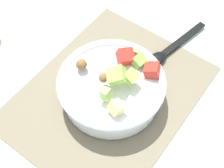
% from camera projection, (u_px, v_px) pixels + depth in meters
% --- Properties ---
extents(ground_plane, '(2.40, 2.40, 0.00)m').
position_uv_depth(ground_plane, '(109.00, 95.00, 0.81)').
color(ground_plane, silver).
extents(placemat, '(0.47, 0.37, 0.01)m').
position_uv_depth(placemat, '(109.00, 95.00, 0.81)').
color(placemat, '#756B56').
rests_on(placemat, ground_plane).
extents(salad_bowl, '(0.25, 0.25, 0.12)m').
position_uv_depth(salad_bowl, '(112.00, 86.00, 0.77)').
color(salad_bowl, white).
rests_on(salad_bowl, placemat).
extents(serving_spoon, '(0.22, 0.07, 0.01)m').
position_uv_depth(serving_spoon, '(168.00, 50.00, 0.88)').
color(serving_spoon, black).
rests_on(serving_spoon, placemat).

